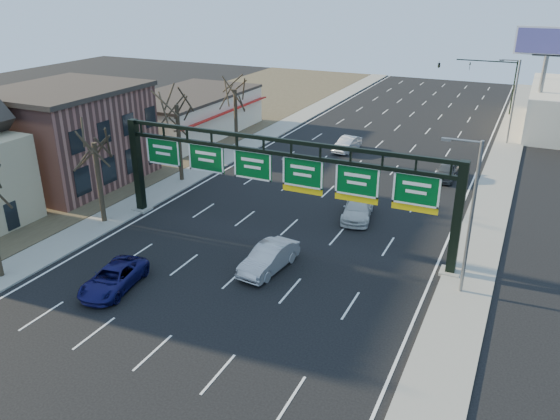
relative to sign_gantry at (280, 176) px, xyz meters
The scene contains 20 objects.
ground 9.24m from the sign_gantry, 91.15° to the right, with size 160.00×160.00×0.00m, color black.
sidewalk_left 18.24m from the sign_gantry, 137.20° to the left, with size 3.00×120.00×0.12m, color gray.
sidewalk_right 18.02m from the sign_gantry, 43.51° to the left, with size 3.00×120.00×0.12m, color gray.
dirt_strip_left 28.25m from the sign_gantry, 154.50° to the left, with size 21.00×120.00×0.06m, color #473D2B.
lane_markings 12.86m from the sign_gantry, 90.76° to the left, with size 21.60×120.00×0.01m, color white.
sign_gantry is the anchor object (origin of this frame).
brick_block 21.87m from the sign_gantry, behind, with size 10.40×12.40×8.30m.
cream_strip 30.24m from the sign_gantry, 135.86° to the left, with size 10.90×18.40×4.70m.
tree_gantry 13.53m from the sign_gantry, 166.97° to the right, with size 3.60×3.60×8.48m.
tree_mid 15.08m from the sign_gantry, 151.63° to the left, with size 3.60×3.60×9.24m.
tree_far 21.57m from the sign_gantry, 127.32° to the left, with size 3.60×3.60×8.86m.
streetlight_near 12.48m from the sign_gantry, ahead, with size 2.15×0.22×9.00m.
streetlight_far 34.29m from the sign_gantry, 68.96° to the left, with size 2.15×0.22×9.00m.
billboard_right 40.09m from the sign_gantry, 68.14° to the left, with size 7.00×0.50×12.00m.
traffic_signal_mast 47.33m from the sign_gantry, 83.29° to the left, with size 10.16×0.54×7.00m.
car_blue_suv 12.34m from the sign_gantry, 119.99° to the right, with size 2.27×4.92×1.37m, color #13124E.
car_silver_sedan 5.88m from the sign_gantry, 73.31° to the right, with size 1.70×4.88×1.61m, color #A6A5AA.
car_white_wagon 7.96m from the sign_gantry, 57.02° to the left, with size 2.06×5.08×1.47m, color silver.
car_grey_far 19.79m from the sign_gantry, 64.59° to the left, with size 1.73×4.31×1.47m, color #45484B.
car_silver_distant 22.57m from the sign_gantry, 96.65° to the left, with size 1.55×4.43×1.46m, color silver.
Camera 1 is at (14.73, -22.90, 16.57)m, focal length 35.00 mm.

